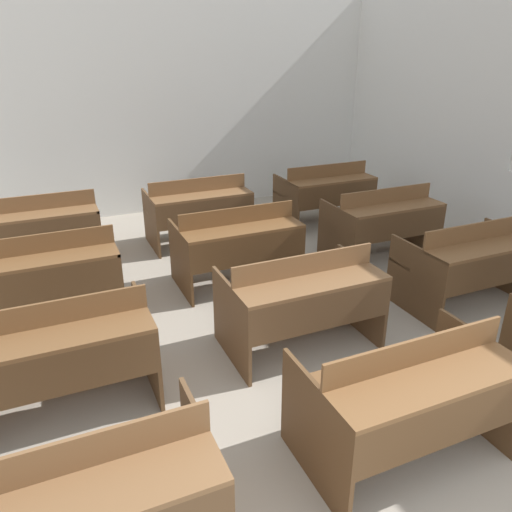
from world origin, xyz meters
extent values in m
cube|color=silver|center=(0.00, 6.94, 1.60)|extent=(7.13, 0.06, 3.20)
cube|color=silver|center=(3.54, 3.46, 0.50)|extent=(0.06, 6.91, 1.01)
cube|color=silver|center=(3.54, 5.25, 1.60)|extent=(0.06, 3.32, 1.18)
cube|color=brown|center=(-1.12, 1.28, 0.35)|extent=(0.03, 0.78, 0.69)
cube|color=brown|center=(-1.73, 1.06, 0.68)|extent=(1.26, 0.34, 0.03)
cube|color=brown|center=(-1.73, 1.22, 0.78)|extent=(1.26, 0.02, 0.18)
cube|color=brown|center=(-1.73, 1.52, 0.44)|extent=(1.26, 0.31, 0.03)
cube|color=brown|center=(-1.73, 1.52, 0.16)|extent=(1.21, 0.04, 0.04)
cube|color=brown|center=(-0.45, 1.31, 0.35)|extent=(0.03, 0.78, 0.69)
cube|color=brown|center=(0.79, 1.31, 0.35)|extent=(0.03, 0.78, 0.69)
cube|color=brown|center=(0.17, 1.09, 0.68)|extent=(1.26, 0.34, 0.03)
cube|color=brown|center=(0.17, 0.93, 0.51)|extent=(1.21, 0.02, 0.31)
cube|color=brown|center=(0.17, 1.24, 0.78)|extent=(1.26, 0.02, 0.18)
cube|color=brown|center=(0.17, 1.55, 0.44)|extent=(1.26, 0.31, 0.03)
cube|color=brown|center=(0.17, 1.55, 0.16)|extent=(1.21, 0.04, 0.04)
cube|color=brown|center=(-1.12, 2.64, 0.35)|extent=(0.03, 0.78, 0.69)
cube|color=brown|center=(-1.74, 2.41, 0.68)|extent=(1.26, 0.34, 0.03)
cube|color=brown|center=(-1.74, 2.25, 0.51)|extent=(1.21, 0.02, 0.31)
cube|color=brown|center=(-1.74, 2.57, 0.78)|extent=(1.26, 0.02, 0.18)
cube|color=brown|center=(-1.74, 2.87, 0.44)|extent=(1.26, 0.31, 0.03)
cube|color=brown|center=(-1.74, 2.87, 0.16)|extent=(1.21, 0.04, 0.04)
cube|color=brown|center=(-0.44, 2.65, 0.35)|extent=(0.03, 0.78, 0.69)
cube|color=brown|center=(0.79, 2.65, 0.35)|extent=(0.03, 0.78, 0.69)
cube|color=brown|center=(0.17, 2.43, 0.68)|extent=(1.26, 0.34, 0.03)
cube|color=brown|center=(0.17, 2.27, 0.51)|extent=(1.21, 0.02, 0.31)
cube|color=brown|center=(0.17, 2.59, 0.78)|extent=(1.26, 0.02, 0.18)
cube|color=brown|center=(0.17, 2.89, 0.44)|extent=(1.26, 0.31, 0.03)
cube|color=brown|center=(0.17, 2.89, 0.16)|extent=(1.21, 0.04, 0.04)
cube|color=brown|center=(1.43, 2.67, 0.35)|extent=(0.03, 0.78, 0.69)
cube|color=brown|center=(2.66, 2.67, 0.35)|extent=(0.03, 0.78, 0.69)
cube|color=brown|center=(2.04, 2.45, 0.68)|extent=(1.26, 0.34, 0.03)
cube|color=brown|center=(2.04, 2.29, 0.51)|extent=(1.21, 0.02, 0.31)
cube|color=brown|center=(2.04, 2.61, 0.78)|extent=(1.26, 0.02, 0.18)
cube|color=brown|center=(2.04, 2.91, 0.44)|extent=(1.26, 0.31, 0.03)
cube|color=brown|center=(2.04, 2.91, 0.16)|extent=(1.21, 0.04, 0.04)
cube|color=brown|center=(-1.13, 4.01, 0.35)|extent=(0.03, 0.78, 0.69)
cube|color=brown|center=(-1.75, 3.79, 0.68)|extent=(1.26, 0.34, 0.03)
cube|color=brown|center=(-1.75, 3.63, 0.51)|extent=(1.21, 0.02, 0.31)
cube|color=brown|center=(-1.75, 3.95, 0.78)|extent=(1.26, 0.02, 0.18)
cube|color=brown|center=(-1.75, 4.25, 0.44)|extent=(1.26, 0.31, 0.03)
cube|color=brown|center=(-1.75, 4.25, 0.16)|extent=(1.21, 0.04, 0.04)
cube|color=#53361D|center=(-0.47, 4.03, 0.35)|extent=(0.03, 0.78, 0.69)
cube|color=#53361D|center=(0.76, 4.03, 0.35)|extent=(0.03, 0.78, 0.69)
cube|color=brown|center=(0.15, 3.81, 0.68)|extent=(1.26, 0.34, 0.03)
cube|color=#53361D|center=(0.15, 3.65, 0.51)|extent=(1.21, 0.02, 0.31)
cube|color=brown|center=(0.15, 3.97, 0.78)|extent=(1.26, 0.02, 0.18)
cube|color=brown|center=(0.15, 4.27, 0.44)|extent=(1.26, 0.31, 0.03)
cube|color=#53361D|center=(0.15, 4.27, 0.16)|extent=(1.21, 0.04, 0.04)
cube|color=brown|center=(1.40, 4.02, 0.35)|extent=(0.03, 0.78, 0.69)
cube|color=brown|center=(2.64, 4.02, 0.35)|extent=(0.03, 0.78, 0.69)
cube|color=brown|center=(2.02, 3.79, 0.68)|extent=(1.26, 0.34, 0.03)
cube|color=brown|center=(2.02, 3.63, 0.51)|extent=(1.21, 0.02, 0.31)
cube|color=brown|center=(2.02, 3.95, 0.78)|extent=(1.26, 0.02, 0.18)
cube|color=brown|center=(2.02, 4.25, 0.44)|extent=(1.26, 0.31, 0.03)
cube|color=brown|center=(2.02, 4.25, 0.16)|extent=(1.21, 0.04, 0.04)
cube|color=brown|center=(-1.13, 5.38, 0.35)|extent=(0.03, 0.78, 0.69)
cube|color=brown|center=(-1.75, 5.15, 0.68)|extent=(1.26, 0.34, 0.03)
cube|color=brown|center=(-1.75, 4.99, 0.51)|extent=(1.21, 0.02, 0.31)
cube|color=brown|center=(-1.75, 5.31, 0.78)|extent=(1.26, 0.02, 0.18)
cube|color=brown|center=(-1.75, 5.61, 0.44)|extent=(1.26, 0.31, 0.03)
cube|color=brown|center=(-1.75, 5.61, 0.16)|extent=(1.21, 0.04, 0.04)
cube|color=brown|center=(-0.48, 5.37, 0.35)|extent=(0.03, 0.78, 0.69)
cube|color=brown|center=(0.76, 5.37, 0.35)|extent=(0.03, 0.78, 0.69)
cube|color=brown|center=(0.14, 5.15, 0.68)|extent=(1.26, 0.34, 0.03)
cube|color=brown|center=(0.14, 4.99, 0.51)|extent=(1.21, 0.02, 0.31)
cube|color=brown|center=(0.14, 5.31, 0.78)|extent=(1.26, 0.02, 0.18)
cube|color=brown|center=(0.14, 5.61, 0.44)|extent=(1.26, 0.31, 0.03)
cube|color=brown|center=(0.14, 5.61, 0.16)|extent=(1.21, 0.04, 0.04)
cube|color=brown|center=(1.43, 5.38, 0.35)|extent=(0.03, 0.78, 0.69)
cube|color=brown|center=(2.67, 5.38, 0.35)|extent=(0.03, 0.78, 0.69)
cube|color=brown|center=(2.05, 5.16, 0.68)|extent=(1.26, 0.34, 0.03)
cube|color=brown|center=(2.05, 5.00, 0.51)|extent=(1.21, 0.02, 0.31)
cube|color=brown|center=(2.05, 5.32, 0.78)|extent=(1.26, 0.02, 0.18)
cube|color=brown|center=(2.05, 5.62, 0.44)|extent=(1.26, 0.31, 0.03)
cube|color=brown|center=(2.05, 5.62, 0.16)|extent=(1.21, 0.04, 0.04)
camera|label=1|loc=(-1.66, -0.61, 2.41)|focal=35.00mm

